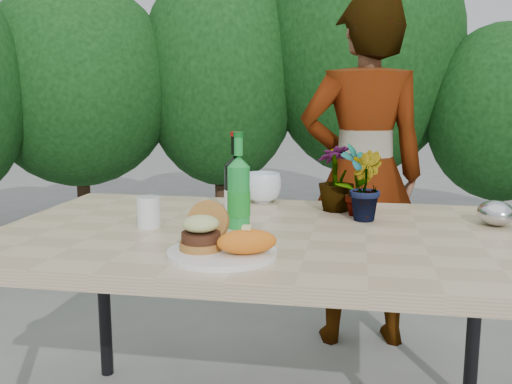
% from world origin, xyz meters
% --- Properties ---
extents(patio_table, '(1.60, 1.00, 0.75)m').
position_xyz_m(patio_table, '(0.00, 0.00, 0.69)').
color(patio_table, tan).
rests_on(patio_table, ground).
extents(shrub_hedge, '(6.91, 5.21, 2.51)m').
position_xyz_m(shrub_hedge, '(-0.05, 1.78, 1.23)').
color(shrub_hedge, '#382316').
rests_on(shrub_hedge, ground).
extents(dinner_plate, '(0.28, 0.28, 0.01)m').
position_xyz_m(dinner_plate, '(-0.05, -0.29, 0.76)').
color(dinner_plate, white).
rests_on(dinner_plate, patio_table).
extents(burger_stack, '(0.11, 0.16, 0.11)m').
position_xyz_m(burger_stack, '(-0.10, -0.27, 0.81)').
color(burger_stack, '#B7722D').
rests_on(burger_stack, dinner_plate).
extents(sweet_potato, '(0.17, 0.12, 0.06)m').
position_xyz_m(sweet_potato, '(0.02, -0.31, 0.80)').
color(sweet_potato, orange).
rests_on(sweet_potato, dinner_plate).
extents(grilled_veg, '(0.08, 0.05, 0.03)m').
position_xyz_m(grilled_veg, '(-0.03, -0.20, 0.78)').
color(grilled_veg, olive).
rests_on(grilled_veg, dinner_plate).
extents(wine_bottle, '(0.07, 0.07, 0.29)m').
position_xyz_m(wine_bottle, '(-0.08, 0.03, 0.86)').
color(wine_bottle, black).
rests_on(wine_bottle, patio_table).
extents(sparkling_water, '(0.07, 0.07, 0.29)m').
position_xyz_m(sparkling_water, '(-0.07, 0.02, 0.86)').
color(sparkling_water, '#1A9335').
rests_on(sparkling_water, patio_table).
extents(plastic_cup, '(0.07, 0.07, 0.09)m').
position_xyz_m(plastic_cup, '(-0.35, -0.02, 0.80)').
color(plastic_cup, silver).
rests_on(plastic_cup, patio_table).
extents(seedling_left, '(0.15, 0.15, 0.24)m').
position_xyz_m(seedling_left, '(0.28, 0.25, 0.87)').
color(seedling_left, '#2A5F20').
rests_on(seedling_left, patio_table).
extents(seedling_mid, '(0.12, 0.14, 0.22)m').
position_xyz_m(seedling_mid, '(0.31, 0.20, 0.86)').
color(seedling_mid, '#2B5B1F').
rests_on(seedling_mid, patio_table).
extents(seedling_right, '(0.18, 0.18, 0.23)m').
position_xyz_m(seedling_right, '(0.21, 0.33, 0.87)').
color(seedling_right, '#1D541D').
rests_on(seedling_right, patio_table).
extents(blue_bowl, '(0.18, 0.18, 0.11)m').
position_xyz_m(blue_bowl, '(-0.07, 0.43, 0.81)').
color(blue_bowl, white).
rests_on(blue_bowl, patio_table).
extents(foil_packet_right, '(0.13, 0.15, 0.08)m').
position_xyz_m(foil_packet_right, '(0.71, 0.19, 0.79)').
color(foil_packet_right, silver).
rests_on(foil_packet_right, patio_table).
extents(person, '(0.64, 0.49, 1.58)m').
position_xyz_m(person, '(0.31, 0.95, 0.79)').
color(person, '#9A6A4D').
rests_on(person, ground).
extents(terracotta_pot, '(0.17, 0.17, 0.14)m').
position_xyz_m(terracotta_pot, '(-1.35, 1.81, 0.07)').
color(terracotta_pot, '#A5462A').
rests_on(terracotta_pot, ground).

